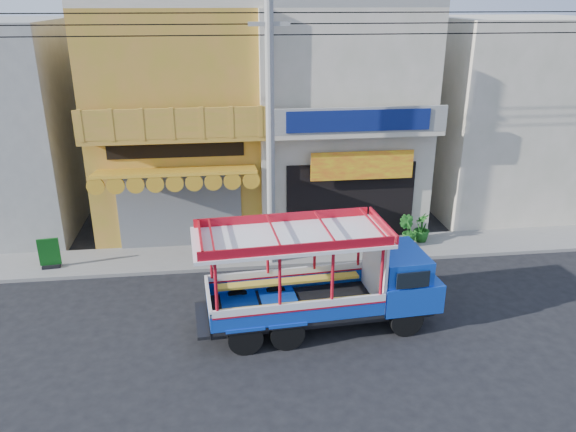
# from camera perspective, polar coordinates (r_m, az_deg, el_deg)

# --- Properties ---
(ground) EXTENTS (90.00, 90.00, 0.00)m
(ground) POSITION_cam_1_polar(r_m,az_deg,el_deg) (16.02, 3.12, -9.93)
(ground) COLOR black
(ground) RESTS_ON ground
(sidewalk) EXTENTS (30.00, 2.00, 0.12)m
(sidewalk) POSITION_cam_1_polar(r_m,az_deg,el_deg) (19.48, 1.08, -3.71)
(sidewalk) COLOR slate
(sidewalk) RESTS_ON ground
(shophouse_left) EXTENTS (6.00, 7.50, 8.24)m
(shophouse_left) POSITION_cam_1_polar(r_m,az_deg,el_deg) (21.88, -10.94, 9.91)
(shophouse_left) COLOR #A48D24
(shophouse_left) RESTS_ON ground
(shophouse_right) EXTENTS (6.00, 6.75, 8.24)m
(shophouse_right) POSITION_cam_1_polar(r_m,az_deg,el_deg) (22.30, 4.88, 10.42)
(shophouse_right) COLOR #B4B093
(shophouse_right) RESTS_ON ground
(party_pilaster) EXTENTS (0.35, 0.30, 8.00)m
(party_pilaster) POSITION_cam_1_polar(r_m,az_deg,el_deg) (18.87, -2.24, 8.14)
(party_pilaster) COLOR #B4B093
(party_pilaster) RESTS_ON ground
(filler_building_right) EXTENTS (6.00, 6.00, 7.60)m
(filler_building_right) POSITION_cam_1_polar(r_m,az_deg,el_deg) (24.78, 21.12, 9.47)
(filler_building_right) COLOR #B4B093
(filler_building_right) RESTS_ON ground
(utility_pole) EXTENTS (28.00, 0.26, 9.00)m
(utility_pole) POSITION_cam_1_polar(r_m,az_deg,el_deg) (17.16, -1.33, 10.34)
(utility_pole) COLOR gray
(utility_pole) RESTS_ON ground
(songthaew_truck) EXTENTS (6.47, 2.50, 2.96)m
(songthaew_truck) POSITION_cam_1_polar(r_m,az_deg,el_deg) (14.90, 4.94, -6.27)
(songthaew_truck) COLOR black
(songthaew_truck) RESTS_ON ground
(green_sign) EXTENTS (0.66, 0.36, 1.01)m
(green_sign) POSITION_cam_1_polar(r_m,az_deg,el_deg) (19.68, -23.05, -3.71)
(green_sign) COLOR black
(green_sign) RESTS_ON sidewalk
(potted_plant_a) EXTENTS (1.05, 1.11, 0.96)m
(potted_plant_a) POSITION_cam_1_polar(r_m,az_deg,el_deg) (19.83, 8.00, -1.74)
(potted_plant_a) COLOR #1A5418
(potted_plant_a) RESTS_ON sidewalk
(potted_plant_b) EXTENTS (0.78, 0.76, 1.11)m
(potted_plant_b) POSITION_cam_1_polar(r_m,az_deg,el_deg) (20.08, 12.06, -1.50)
(potted_plant_b) COLOR #1A5418
(potted_plant_b) RESTS_ON sidewalk
(potted_plant_c) EXTENTS (0.67, 0.67, 1.02)m
(potted_plant_c) POSITION_cam_1_polar(r_m,az_deg,el_deg) (20.59, 13.42, -1.15)
(potted_plant_c) COLOR #1A5418
(potted_plant_c) RESTS_ON sidewalk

